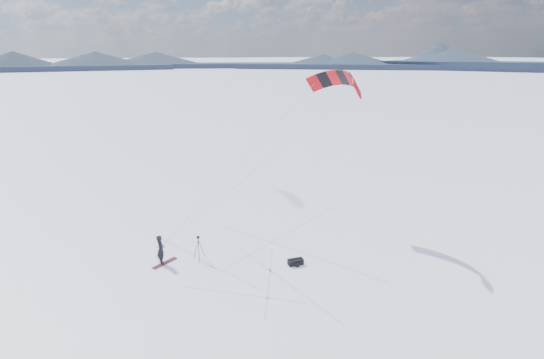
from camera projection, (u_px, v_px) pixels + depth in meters
name	position (u px, v px, depth m)	size (l,w,h in m)	color
ground	(224.00, 273.00, 22.44)	(1800.00, 1800.00, 0.00)	white
horizon_hills	(222.00, 228.00, 21.58)	(704.47, 706.88, 8.00)	#1A2736
snow_tracks	(214.00, 278.00, 21.90)	(14.76, 10.25, 0.01)	silver
snowkiter	(162.00, 263.00, 23.46)	(0.67, 0.44, 1.83)	black
snowboard	(165.00, 263.00, 23.44)	(1.65, 0.31, 0.04)	maroon
tripod	(199.00, 245.00, 23.56)	(0.72, 0.69, 1.57)	black
gear_bag_a	(296.00, 262.00, 23.28)	(0.93, 0.49, 0.40)	black
gear_bag_b	(295.00, 263.00, 23.20)	(0.64, 0.69, 0.29)	black
power_kite	(337.00, 83.00, 26.01)	(13.46, 5.23, 9.81)	red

